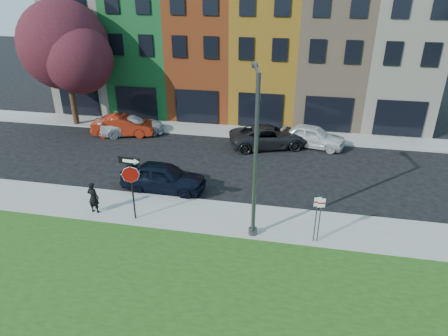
% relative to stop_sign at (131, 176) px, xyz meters
% --- Properties ---
extents(ground, '(120.00, 120.00, 0.00)m').
position_rel_stop_sign_xyz_m(ground, '(4.40, -2.09, -2.41)').
color(ground, black).
rests_on(ground, ground).
extents(sidewalk_near, '(40.00, 3.00, 0.12)m').
position_rel_stop_sign_xyz_m(sidewalk_near, '(6.40, 0.91, -2.35)').
color(sidewalk_near, gray).
rests_on(sidewalk_near, ground).
extents(sidewalk_far, '(40.00, 2.40, 0.12)m').
position_rel_stop_sign_xyz_m(sidewalk_far, '(1.40, 12.91, -2.35)').
color(sidewalk_far, gray).
rests_on(sidewalk_far, ground).
extents(rowhouse_block, '(30.00, 10.12, 10.00)m').
position_rel_stop_sign_xyz_m(rowhouse_block, '(1.90, 19.10, 2.58)').
color(rowhouse_block, beige).
rests_on(rowhouse_block, ground).
extents(stop_sign, '(1.05, 0.13, 3.22)m').
position_rel_stop_sign_xyz_m(stop_sign, '(0.00, 0.00, 0.00)').
color(stop_sign, black).
rests_on(stop_sign, sidewalk_near).
extents(man, '(0.66, 0.50, 1.63)m').
position_rel_stop_sign_xyz_m(man, '(-2.17, 0.16, -1.48)').
color(man, black).
rests_on(man, sidewalk_near).
extents(sedan_near, '(2.24, 4.78, 1.58)m').
position_rel_stop_sign_xyz_m(sedan_near, '(0.35, 3.22, -1.62)').
color(sedan_near, black).
rests_on(sedan_near, ground).
extents(parked_car_red, '(3.29, 5.13, 1.49)m').
position_rel_stop_sign_xyz_m(parked_car_red, '(-5.33, 10.74, -1.66)').
color(parked_car_red, maroon).
rests_on(parked_car_red, ground).
extents(parked_car_silver, '(5.44, 6.16, 1.37)m').
position_rel_stop_sign_xyz_m(parked_car_silver, '(-4.83, 11.08, -1.73)').
color(parked_car_silver, silver).
rests_on(parked_car_silver, ground).
extents(parked_car_dark, '(5.87, 6.95, 1.50)m').
position_rel_stop_sign_xyz_m(parked_car_dark, '(5.42, 10.58, -1.66)').
color(parked_car_dark, black).
rests_on(parked_car_dark, ground).
extents(parked_car_white, '(3.72, 5.20, 1.50)m').
position_rel_stop_sign_xyz_m(parked_car_white, '(8.36, 11.22, -1.66)').
color(parked_car_white, silver).
rests_on(parked_car_white, ground).
extents(street_lamp, '(0.79, 2.55, 7.30)m').
position_rel_stop_sign_xyz_m(street_lamp, '(5.69, 0.03, 1.39)').
color(street_lamp, '#45474A').
rests_on(street_lamp, sidewalk_near).
extents(parking_sign_a, '(0.32, 0.11, 2.27)m').
position_rel_stop_sign_xyz_m(parking_sign_a, '(8.58, -0.18, -0.88)').
color(parking_sign_a, '#45474A').
rests_on(parking_sign_a, sidewalk_near).
extents(parking_sign_b, '(0.31, 0.13, 2.33)m').
position_rel_stop_sign_xyz_m(parking_sign_b, '(8.42, -0.20, -0.85)').
color(parking_sign_b, '#45474A').
rests_on(parking_sign_b, sidewalk_near).
extents(tree_purple, '(7.74, 6.77, 9.26)m').
position_rel_stop_sign_xyz_m(tree_purple, '(-9.86, 12.17, 3.58)').
color(tree_purple, black).
rests_on(tree_purple, sidewalk_far).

